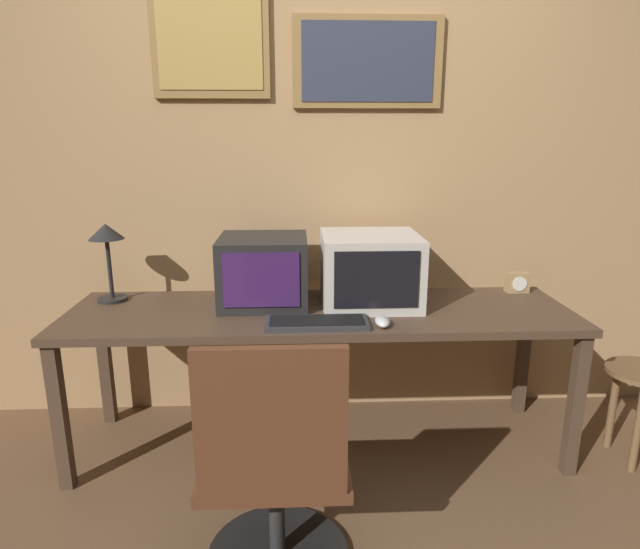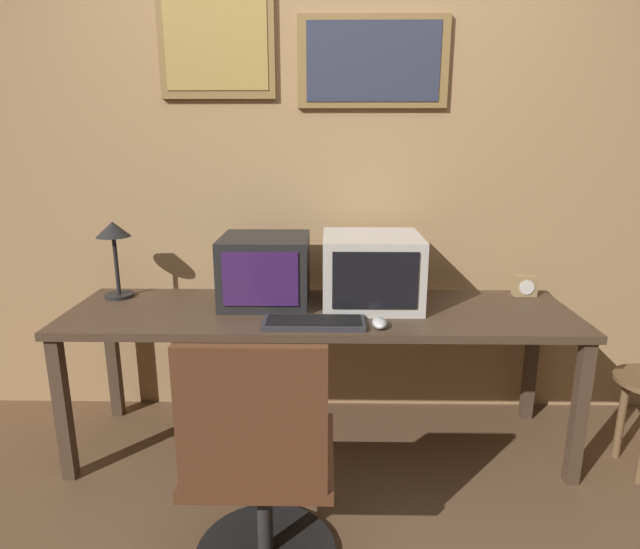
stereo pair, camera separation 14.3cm
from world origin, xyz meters
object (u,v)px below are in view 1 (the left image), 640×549
(mouse_near_keyboard, at_px, (382,322))
(office_chair, at_px, (275,478))
(monitor_right, at_px, (370,269))
(monitor_left, at_px, (264,271))
(desk_clock, at_px, (517,282))
(desk_lamp, at_px, (107,242))
(keyboard_main, at_px, (317,323))

(mouse_near_keyboard, xyz_separation_m, office_chair, (-0.44, -0.57, -0.34))
(monitor_right, relative_size, office_chair, 0.50)
(monitor_right, relative_size, mouse_near_keyboard, 3.89)
(office_chair, bearing_deg, mouse_near_keyboard, 52.18)
(monitor_left, xyz_separation_m, monitor_right, (0.50, -0.02, 0.01))
(monitor_left, relative_size, desk_clock, 3.66)
(mouse_near_keyboard, relative_size, desk_lamp, 0.31)
(desk_clock, bearing_deg, keyboard_main, -156.64)
(desk_lamp, bearing_deg, keyboard_main, -22.03)
(keyboard_main, bearing_deg, monitor_left, 126.73)
(monitor_left, distance_m, monitor_right, 0.50)
(mouse_near_keyboard, distance_m, desk_clock, 0.90)
(monitor_right, distance_m, mouse_near_keyboard, 0.35)
(desk_clock, height_order, office_chair, office_chair)
(monitor_left, bearing_deg, keyboard_main, -53.27)
(monitor_right, bearing_deg, monitor_left, 177.76)
(desk_clock, bearing_deg, office_chair, -139.42)
(monitor_left, xyz_separation_m, keyboard_main, (0.24, -0.32, -0.15))
(keyboard_main, bearing_deg, desk_clock, 23.36)
(mouse_near_keyboard, relative_size, office_chair, 0.13)
(desk_clock, bearing_deg, desk_lamp, -178.45)
(mouse_near_keyboard, distance_m, desk_lamp, 1.36)
(mouse_near_keyboard, height_order, desk_clock, desk_clock)
(monitor_left, distance_m, keyboard_main, 0.43)
(monitor_right, xyz_separation_m, desk_clock, (0.79, 0.15, -0.12))
(monitor_left, bearing_deg, desk_clock, 5.87)
(mouse_near_keyboard, bearing_deg, desk_lamp, 161.77)
(monitor_right, xyz_separation_m, desk_lamp, (-1.25, 0.10, 0.12))
(monitor_right, height_order, desk_lamp, desk_lamp)
(keyboard_main, distance_m, mouse_near_keyboard, 0.28)
(monitor_left, xyz_separation_m, desk_clock, (1.29, 0.13, -0.11))
(monitor_right, xyz_separation_m, mouse_near_keyboard, (0.01, -0.32, -0.15))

